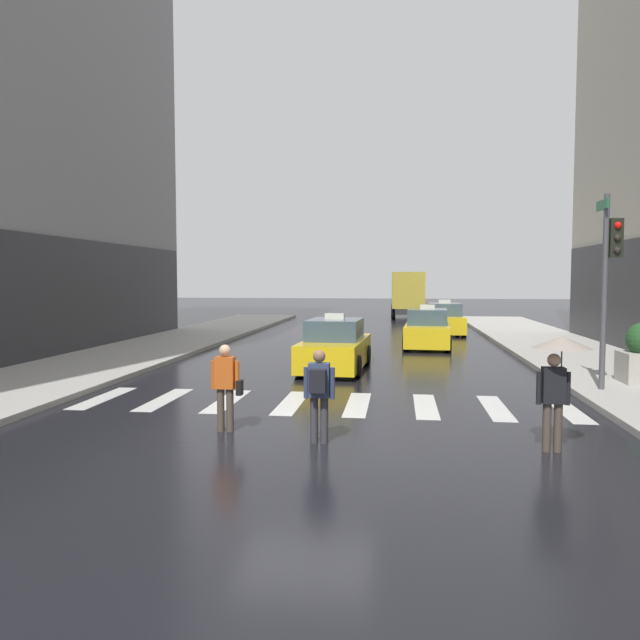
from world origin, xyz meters
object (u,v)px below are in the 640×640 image
at_px(pedestrian_with_backpack, 319,389).
at_px(taxi_third, 444,320).
at_px(taxi_lead, 335,347).
at_px(pedestrian_with_handbag, 226,382).
at_px(traffic_light_pole, 609,264).
at_px(box_truck, 407,293).
at_px(pedestrian_with_umbrella, 559,362).
at_px(taxi_second, 427,330).

bearing_deg(pedestrian_with_backpack, taxi_third, 80.38).
distance_m(taxi_lead, taxi_third, 14.06).
height_order(taxi_lead, taxi_third, same).
bearing_deg(pedestrian_with_backpack, taxi_lead, 93.97).
xyz_separation_m(taxi_third, pedestrian_with_handbag, (-5.60, -21.43, 0.21)).
bearing_deg(taxi_third, traffic_light_pole, -80.71).
distance_m(box_truck, pedestrian_with_handbag, 34.32).
relative_size(taxi_third, pedestrian_with_backpack, 2.77).
bearing_deg(pedestrian_with_backpack, traffic_light_pole, 39.66).
relative_size(taxi_lead, pedestrian_with_umbrella, 2.38).
relative_size(box_truck, pedestrian_with_handbag, 4.59).
xyz_separation_m(box_truck, pedestrian_with_umbrella, (1.99, -34.75, -0.34)).
distance_m(traffic_light_pole, box_truck, 29.76).
relative_size(taxi_second, taxi_third, 1.01).
distance_m(taxi_lead, pedestrian_with_backpack, 8.76).
bearing_deg(box_truck, taxi_lead, -95.74).
relative_size(box_truck, pedestrian_with_backpack, 4.59).
height_order(box_truck, pedestrian_with_umbrella, box_truck).
distance_m(taxi_third, pedestrian_with_backpack, 22.41).
bearing_deg(taxi_lead, box_truck, 84.26).
relative_size(taxi_lead, taxi_second, 1.00).
bearing_deg(pedestrian_with_umbrella, traffic_light_pole, 65.22).
distance_m(traffic_light_pole, taxi_second, 11.33).
bearing_deg(pedestrian_with_backpack, taxi_second, 80.65).
distance_m(traffic_light_pole, pedestrian_with_umbrella, 6.16).
relative_size(taxi_lead, taxi_third, 1.01).
height_order(pedestrian_with_backpack, pedestrian_with_handbag, same).
bearing_deg(box_truck, taxi_second, -88.27).
xyz_separation_m(traffic_light_pole, pedestrian_with_umbrella, (-2.48, -5.37, -1.74)).
bearing_deg(taxi_second, taxi_third, 79.72).
height_order(traffic_light_pole, taxi_lead, traffic_light_pole).
bearing_deg(box_truck, taxi_third, -82.20).
height_order(box_truck, pedestrian_with_handbag, box_truck).
relative_size(traffic_light_pole, taxi_third, 1.05).
relative_size(taxi_second, pedestrian_with_handbag, 2.80).
relative_size(taxi_third, box_truck, 0.60).
xyz_separation_m(taxi_lead, box_truck, (2.62, 26.03, 1.13)).
xyz_separation_m(taxi_second, pedestrian_with_umbrella, (1.42, -15.70, 0.79)).
xyz_separation_m(taxi_second, pedestrian_with_backpack, (-2.58, -15.70, 0.25)).
relative_size(traffic_light_pole, taxi_lead, 1.04).
height_order(pedestrian_with_umbrella, pedestrian_with_backpack, pedestrian_with_umbrella).
height_order(taxi_second, box_truck, box_truck).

